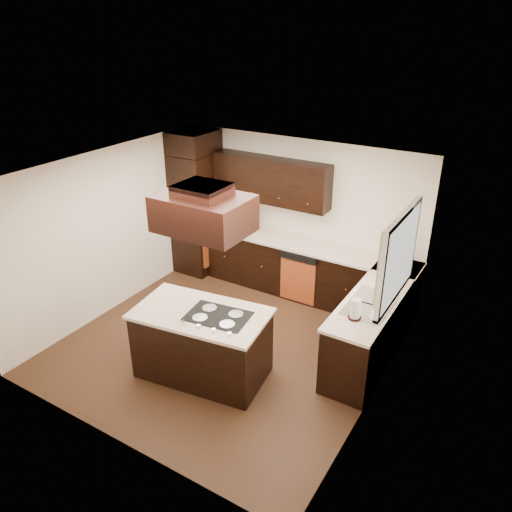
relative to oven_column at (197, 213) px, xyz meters
name	(u,v)px	position (x,y,z in m)	size (l,w,h in m)	color
floor	(228,344)	(1.78, -1.71, -1.07)	(4.20, 4.20, 0.02)	brown
ceiling	(223,170)	(1.78, -1.71, 1.45)	(4.20, 4.20, 0.02)	silver
wall_back	(299,215)	(1.78, 0.40, 0.19)	(4.20, 0.02, 2.50)	white
wall_front	(104,347)	(1.78, -3.81, 0.19)	(4.20, 0.02, 2.50)	white
wall_left	(110,232)	(-0.33, -1.71, 0.19)	(0.02, 4.20, 2.50)	white
wall_right	(383,309)	(3.88, -1.71, 0.19)	(0.02, 4.20, 2.50)	white
oven_column	(197,213)	(0.00, 0.00, 0.00)	(0.65, 0.75, 2.12)	black
wall_oven_face	(213,214)	(0.35, 0.00, 0.06)	(0.05, 0.62, 0.78)	#B24D24
base_cabinets_back	(290,267)	(1.81, 0.09, -0.62)	(2.93, 0.60, 0.88)	black
base_cabinets_right	(375,324)	(3.58, -0.80, -0.62)	(0.60, 2.40, 0.88)	black
countertop_back	(291,242)	(1.81, 0.08, -0.16)	(2.93, 0.63, 0.04)	#F3DCC4
countertop_right	(378,294)	(3.56, -0.80, -0.16)	(0.63, 2.40, 0.04)	#F3DCC4
upper_cabinets	(271,180)	(1.34, 0.23, 0.75)	(2.00, 0.34, 0.72)	black
dishwasher_front	(298,281)	(2.10, -0.20, -0.66)	(0.60, 0.05, 0.72)	#B24D24
window_frame	(399,257)	(3.85, -1.16, 0.59)	(0.06, 1.32, 1.12)	silver
window_pane	(401,257)	(3.87, -1.16, 0.59)	(0.00, 1.20, 1.00)	white
curtain_left	(383,266)	(3.79, -1.57, 0.64)	(0.02, 0.34, 0.90)	beige
curtain_right	(405,239)	(3.79, -0.74, 0.64)	(0.02, 0.34, 0.90)	beige
sink_rim	(370,304)	(3.58, -1.16, -0.14)	(0.52, 0.84, 0.01)	silver
island	(202,345)	(1.87, -2.40, -0.62)	(1.58, 0.86, 0.88)	black
island_top	(201,314)	(1.87, -2.40, -0.16)	(1.64, 0.92, 0.04)	#F3DCC4
cooktop	(218,316)	(2.10, -2.36, -0.13)	(0.75, 0.50, 0.01)	black
range_hood	(203,213)	(1.88, -2.25, 1.10)	(1.05, 0.72, 0.42)	black
hood_duct	(202,190)	(1.88, -2.25, 1.38)	(0.55, 0.50, 0.13)	black
blender_base	(238,225)	(0.78, 0.10, -0.09)	(0.15, 0.15, 0.10)	silver
blender_pitcher	(238,215)	(0.78, 0.10, 0.09)	(0.13, 0.13, 0.26)	silver
spice_rack	(243,221)	(0.93, 0.05, 0.03)	(0.40, 0.10, 0.33)	black
mixing_bowl	(216,223)	(0.41, -0.01, -0.10)	(0.29, 0.29, 0.07)	silver
soap_bottle	(383,283)	(3.58, -0.70, -0.05)	(0.08, 0.08, 0.18)	silver
paper_towel	(355,309)	(3.52, -1.56, -0.01)	(0.12, 0.12, 0.27)	silver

